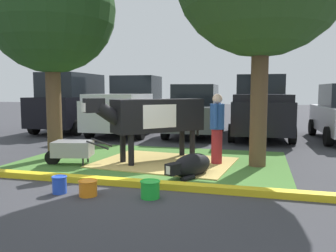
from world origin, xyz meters
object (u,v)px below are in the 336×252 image
at_px(sedan_red, 196,111).
at_px(pickup_truck_black, 260,108).
at_px(bucket_orange, 88,188).
at_px(calf_lying, 191,165).
at_px(bucket_blue, 59,184).
at_px(bucket_green, 150,189).
at_px(suv_black, 73,102).
at_px(shade_tree_left, 51,9).
at_px(wheelbarrow, 72,149).
at_px(cow_holstein, 155,116).
at_px(person_handler, 217,127).
at_px(pickup_truck_maroon, 131,107).

bearing_deg(sedan_red, pickup_truck_black, 10.05).
bearing_deg(bucket_orange, calf_lying, 50.55).
bearing_deg(bucket_blue, calf_lying, 41.13).
bearing_deg(bucket_green, pickup_truck_black, 78.75).
height_order(bucket_orange, pickup_truck_black, pickup_truck_black).
xyz_separation_m(suv_black, pickup_truck_black, (8.00, 0.31, -0.16)).
bearing_deg(shade_tree_left, bucket_orange, -48.47).
bearing_deg(wheelbarrow, bucket_orange, -53.75).
bearing_deg(calf_lying, bucket_green, -103.41).
bearing_deg(cow_holstein, pickup_truck_black, 66.59).
bearing_deg(cow_holstein, bucket_blue, -105.36).
bearing_deg(calf_lying, cow_holstein, 133.60).
xyz_separation_m(person_handler, sedan_red, (-1.50, 5.30, 0.06)).
bearing_deg(cow_holstein, shade_tree_left, -173.83).
relative_size(calf_lying, person_handler, 0.76).
relative_size(calf_lying, bucket_green, 3.82).
height_order(person_handler, pickup_truck_maroon, pickup_truck_maroon).
bearing_deg(cow_holstein, bucket_orange, -95.01).
bearing_deg(bucket_green, bucket_blue, -174.38).
height_order(suv_black, pickup_truck_black, suv_black).
relative_size(cow_holstein, calf_lying, 1.92).
bearing_deg(shade_tree_left, bucket_green, -36.28).
height_order(calf_lying, pickup_truck_maroon, pickup_truck_maroon).
distance_m(wheelbarrow, bucket_orange, 2.64).
xyz_separation_m(bucket_green, sedan_red, (-0.76, 8.16, 0.83)).
height_order(bucket_orange, pickup_truck_maroon, pickup_truck_maroon).
xyz_separation_m(wheelbarrow, bucket_blue, (1.00, -2.12, -0.23)).
bearing_deg(sedan_red, calf_lying, -80.23).
xyz_separation_m(pickup_truck_maroon, pickup_truck_black, (5.26, 0.34, 0.00)).
xyz_separation_m(bucket_green, suv_black, (-6.29, 8.29, 1.12)).
bearing_deg(pickup_truck_black, cow_holstein, -113.41).
xyz_separation_m(shade_tree_left, pickup_truck_maroon, (-0.11, 5.73, -2.72)).
xyz_separation_m(shade_tree_left, person_handler, (4.18, 0.34, -2.91)).
relative_size(shade_tree_left, person_handler, 3.21).
distance_m(calf_lying, sedan_red, 6.72).
distance_m(shade_tree_left, pickup_truck_black, 8.41).
height_order(calf_lying, bucket_green, calf_lying).
distance_m(cow_holstein, calf_lying, 1.93).
height_order(wheelbarrow, pickup_truck_maroon, pickup_truck_maroon).
relative_size(shade_tree_left, bucket_blue, 18.12).
bearing_deg(pickup_truck_maroon, wheelbarrow, -81.56).
distance_m(shade_tree_left, bucket_blue, 4.90).
distance_m(calf_lying, bucket_green, 1.62).
distance_m(shade_tree_left, person_handler, 5.11).
bearing_deg(bucket_green, shade_tree_left, 143.72).
relative_size(shade_tree_left, calf_lying, 4.21).
distance_m(calf_lying, bucket_blue, 2.64).
bearing_deg(bucket_blue, person_handler, 52.06).
height_order(wheelbarrow, bucket_blue, wheelbarrow).
height_order(shade_tree_left, sedan_red, shade_tree_left).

